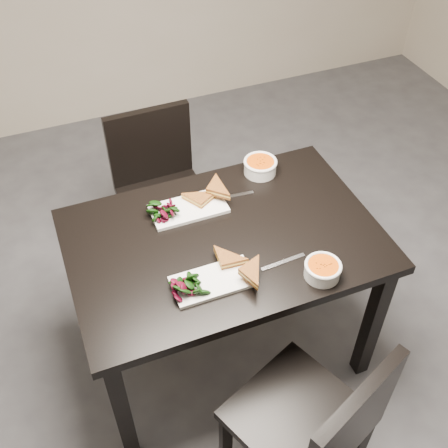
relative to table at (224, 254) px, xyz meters
name	(u,v)px	position (x,y,z in m)	size (l,w,h in m)	color
ground	(255,403)	(0.02, -0.33, -0.65)	(5.00, 5.00, 0.00)	#47474C
table	(224,254)	(0.00, 0.00, 0.00)	(1.20, 0.80, 0.75)	black
chair_near	(317,424)	(0.06, -0.70, -0.17)	(0.55, 0.55, 0.85)	black
chair_far	(159,184)	(-0.07, 0.71, -0.17)	(0.43, 0.43, 0.85)	black
plate_near	(213,281)	(-0.12, -0.20, 0.11)	(0.29, 0.15, 0.01)	white
sandwich_near	(228,267)	(-0.06, -0.18, 0.14)	(0.15, 0.11, 0.05)	#A76323
salad_near	(186,284)	(-0.22, -0.20, 0.13)	(0.09, 0.08, 0.04)	black
soup_bowl_near	(323,269)	(0.26, -0.31, 0.13)	(0.13, 0.13, 0.06)	white
cutlery_near	(283,262)	(0.15, -0.20, 0.10)	(0.18, 0.02, 0.00)	silver
plate_far	(189,209)	(-0.08, 0.19, 0.11)	(0.31, 0.15, 0.02)	white
sandwich_far	(205,201)	(-0.01, 0.18, 0.14)	(0.15, 0.11, 0.05)	#A76323
salad_far	(164,210)	(-0.18, 0.19, 0.14)	(0.10, 0.09, 0.04)	black
soup_bowl_far	(260,166)	(0.29, 0.31, 0.14)	(0.15, 0.15, 0.07)	white
cutlery_far	(233,196)	(0.12, 0.21, 0.10)	(0.18, 0.02, 0.00)	silver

